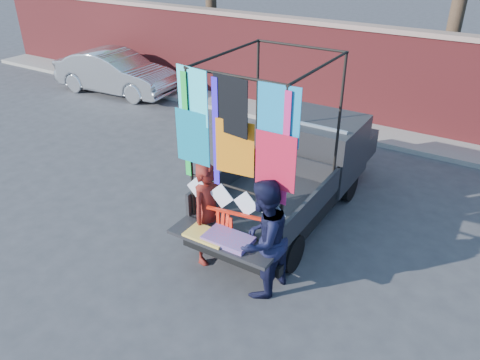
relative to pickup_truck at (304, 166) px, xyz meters
The scene contains 8 objects.
ground 2.49m from the pickup_truck, 82.28° to the right, with size 90.00×90.00×0.00m, color #38383A.
brick_wall 4.70m from the pickup_truck, 86.11° to the left, with size 30.00×0.45×2.61m.
curb 4.04m from the pickup_truck, 85.42° to the left, with size 30.00×1.20×0.12m, color gray.
pickup_truck is the anchor object (origin of this frame).
sedan 8.60m from the pickup_truck, 159.03° to the left, with size 1.42×4.07×1.34m, color silver.
woman 2.49m from the pickup_truck, 101.20° to the right, with size 0.63×0.42×1.74m, color maroon.
man 2.72m from the pickup_truck, 77.26° to the right, with size 0.90×0.70×1.85m, color black.
streamer_bundle 2.56m from the pickup_truck, 90.93° to the right, with size 0.89×0.19×0.62m.
Camera 1 is at (2.84, -5.05, 4.82)m, focal length 35.00 mm.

